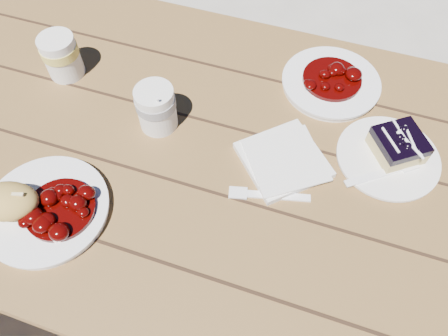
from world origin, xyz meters
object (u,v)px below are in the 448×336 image
(picnic_table, at_px, (281,215))
(blueberry_cake, at_px, (398,145))
(bread_roll, at_px, (6,201))
(coffee_cup, at_px, (156,108))
(main_plate, at_px, (47,210))
(second_plate, at_px, (331,83))
(second_cup, at_px, (61,56))
(dessert_plate, at_px, (388,158))

(picnic_table, bearing_deg, blueberry_cake, 32.92)
(bread_roll, xyz_separation_m, coffee_cup, (0.17, 0.28, 0.00))
(main_plate, xyz_separation_m, second_plate, (0.43, 0.48, 0.00))
(coffee_cup, bearing_deg, second_cup, 164.74)
(second_plate, bearing_deg, main_plate, -131.99)
(blueberry_cake, xyz_separation_m, coffee_cup, (-0.48, -0.08, 0.01))
(picnic_table, height_order, main_plate, main_plate)
(picnic_table, distance_m, dessert_plate, 0.26)
(bread_roll, bearing_deg, coffee_cup, 59.10)
(coffee_cup, xyz_separation_m, second_cup, (-0.26, 0.07, 0.00))
(main_plate, relative_size, second_cup, 2.27)
(blueberry_cake, relative_size, second_cup, 1.24)
(picnic_table, xyz_separation_m, dessert_plate, (0.17, 0.10, 0.17))
(bread_roll, distance_m, blueberry_cake, 0.74)
(main_plate, xyz_separation_m, coffee_cup, (0.11, 0.26, 0.04))
(picnic_table, bearing_deg, bread_roll, -152.83)
(blueberry_cake, height_order, second_cup, second_cup)
(dessert_plate, xyz_separation_m, second_cup, (-0.73, 0.01, 0.04))
(blueberry_cake, bearing_deg, picnic_table, 176.88)
(blueberry_cake, distance_m, coffee_cup, 0.49)
(picnic_table, xyz_separation_m, blueberry_cake, (0.18, 0.12, 0.20))
(dessert_plate, distance_m, blueberry_cake, 0.03)
(picnic_table, relative_size, coffee_cup, 20.28)
(coffee_cup, bearing_deg, picnic_table, -8.18)
(main_plate, relative_size, bread_roll, 1.97)
(picnic_table, relative_size, blueberry_cake, 16.33)
(dessert_plate, xyz_separation_m, blueberry_cake, (0.01, 0.02, 0.03))
(picnic_table, distance_m, bread_roll, 0.56)
(picnic_table, distance_m, blueberry_cake, 0.29)
(bread_roll, bearing_deg, picnic_table, 27.17)
(picnic_table, xyz_separation_m, coffee_cup, (-0.30, 0.04, 0.21))
(second_cup, bearing_deg, bread_roll, -75.48)
(main_plate, height_order, bread_roll, bread_roll)
(main_plate, distance_m, blueberry_cake, 0.68)
(dessert_plate, xyz_separation_m, coffee_cup, (-0.47, -0.06, 0.04))
(bread_roll, xyz_separation_m, second_plate, (0.49, 0.50, -0.04))
(picnic_table, xyz_separation_m, main_plate, (-0.41, -0.22, 0.17))
(dessert_plate, bearing_deg, second_plate, 132.39)
(main_plate, bearing_deg, dessert_plate, 28.93)
(main_plate, distance_m, bread_roll, 0.07)
(bread_roll, bearing_deg, main_plate, 19.98)
(second_cup, bearing_deg, dessert_plate, -0.74)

